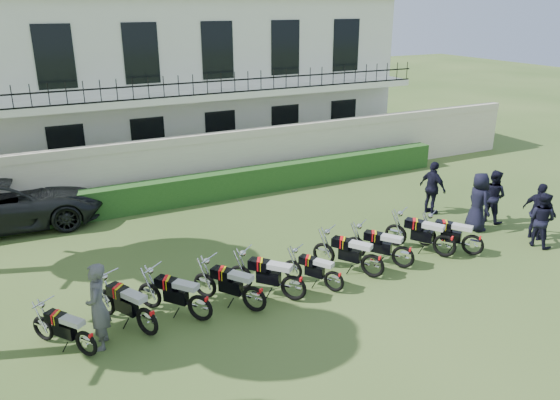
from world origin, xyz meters
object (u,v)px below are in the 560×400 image
Objects in this scene: officer_1 at (541,219)px; officer_3 at (479,202)px; motorcycle_1 at (147,315)px; inspector at (98,306)px; officer_4 at (493,196)px; motorcycle_5 at (334,276)px; suv at (7,203)px; motorcycle_7 at (404,252)px; motorcycle_3 at (254,293)px; officer_5 at (433,188)px; motorcycle_2 at (200,302)px; motorcycle_6 at (373,260)px; motorcycle_4 at (294,282)px; motorcycle_9 at (473,240)px; officer_2 at (539,212)px; motorcycle_8 at (445,240)px; motorcycle_0 at (85,338)px.

officer_1 is 1.91m from officer_3.
officer_3 is at bearing -21.62° from motorcycle_1.
inspector is 12.88m from officer_4.
suv reaches higher than motorcycle_5.
officer_1 reaches higher than motorcycle_7.
officer_3 is at bearing -19.42° from motorcycle_5.
motorcycle_3 is 8.65m from officer_5.
motorcycle_2 is at bearing -152.36° from suv.
suv is 8.23m from inspector.
motorcycle_6 is 0.97× the size of officer_5.
motorcycle_4 is at bearing 147.30° from motorcycle_7.
motorcycle_3 is at bearing 145.54° from motorcycle_9.
motorcycle_4 is 8.08m from officer_1.
motorcycle_7 is at bearing -25.93° from motorcycle_5.
officer_2 is (0.38, 0.39, 0.05)m from officer_1.
motorcycle_2 is 0.89× the size of officer_5.
suv is (-6.01, 8.29, 0.29)m from motorcycle_4.
motorcycle_9 is 0.92× the size of officer_5.
motorcycle_8 is (4.97, 0.20, 0.01)m from motorcycle_4.
motorcycle_4 is (4.84, 0.05, 0.07)m from motorcycle_0.
suv is at bearing -152.72° from inspector.
suv is at bearing 103.76° from motorcycle_7.
motorcycle_1 is 1.06× the size of officer_4.
motorcycle_2 is 2.33m from motorcycle_4.
officer_1 is 0.54m from officer_2.
motorcycle_0 is 0.79× the size of inspector.
motorcycle_2 is 1.27m from motorcycle_3.
motorcycle_3 is at bearing 80.68° from officer_2.
officer_3 is 1.78m from officer_5.
motorcycle_9 is at bearing -42.36° from motorcycle_7.
officer_4 is (11.84, 1.50, 0.36)m from motorcycle_1.
motorcycle_0 is 5.95m from motorcycle_5.
motorcycle_5 is at bearing 90.39° from officer_4.
motorcycle_9 is at bearing -41.06° from motorcycle_2.
motorcycle_4 is at bearing 73.31° from officer_1.
motorcycle_6 is at bearing -35.39° from motorcycle_0.
motorcycle_4 is 0.86× the size of inspector.
suv is (-9.49, 8.10, 0.31)m from motorcycle_7.
motorcycle_3 is 0.98× the size of officer_4.
motorcycle_8 is 3.64m from officer_4.
officer_1 is at bearing -42.91° from motorcycle_9.
officer_2 reaches higher than officer_4.
officer_1 is (6.95, -0.37, 0.40)m from motorcycle_5.
officer_5 is (1.23, 3.15, 0.43)m from motorcycle_9.
suv is (-4.95, 8.33, 0.30)m from motorcycle_3.
motorcycle_7 is 8.00m from inspector.
motorcycle_6 is 5.48m from officer_5.
officer_5 is at bearing -21.91° from motorcycle_0.
officer_1 is at bearing -43.14° from motorcycle_8.
motorcycle_4 reaches higher than motorcycle_2.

